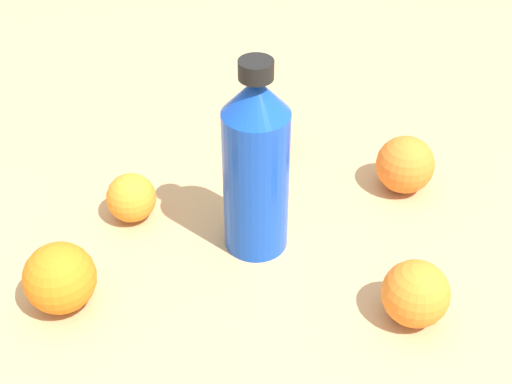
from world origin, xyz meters
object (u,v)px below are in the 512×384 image
(orange_3, at_px, (405,165))
(orange_0, at_px, (262,127))
(orange_4, at_px, (60,278))
(orange_1, at_px, (416,294))
(orange_2, at_px, (131,198))
(water_bottle, at_px, (256,165))

(orange_3, bearing_deg, orange_0, 150.20)
(orange_0, distance_m, orange_4, 0.38)
(orange_0, height_order, orange_4, orange_4)
(orange_3, bearing_deg, orange_1, -100.71)
(orange_2, bearing_deg, orange_0, 38.40)
(water_bottle, distance_m, orange_4, 0.26)
(water_bottle, distance_m, orange_0, 0.22)
(orange_2, bearing_deg, water_bottle, -20.35)
(orange_1, bearing_deg, orange_4, 173.03)
(orange_0, xyz_separation_m, orange_2, (-0.18, -0.14, -0.01))
(orange_1, height_order, orange_4, orange_4)
(orange_1, relative_size, orange_4, 0.92)
(orange_4, bearing_deg, orange_1, -6.97)
(orange_0, bearing_deg, water_bottle, -96.54)
(orange_3, distance_m, orange_4, 0.47)
(water_bottle, xyz_separation_m, orange_1, (0.17, -0.14, -0.08))
(orange_3, relative_size, orange_4, 0.97)
(water_bottle, xyz_separation_m, orange_4, (-0.23, -0.09, -0.08))
(orange_0, relative_size, orange_4, 0.96)
(water_bottle, xyz_separation_m, orange_3, (0.21, 0.10, -0.08))
(orange_3, bearing_deg, water_bottle, -155.56)
(water_bottle, relative_size, orange_2, 3.96)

